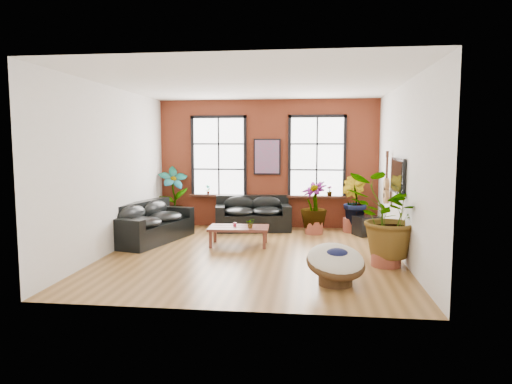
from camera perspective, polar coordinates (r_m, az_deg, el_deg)
room at (r=9.48m, az=-0.32°, el=2.70°), size 6.04×6.54×3.54m
sofa_back at (r=12.24m, az=-0.40°, el=-2.85°), size 2.10×1.28×0.91m
sofa_left at (r=11.11m, az=-13.12°, el=-3.88°), size 1.54×2.49×0.92m
coffee_table at (r=10.36m, az=-2.17°, el=-4.63°), size 1.38×0.83×0.52m
papasan_chair at (r=7.63m, az=9.92°, el=-8.68°), size 1.19×1.19×0.72m
poster at (r=12.49m, az=1.40°, el=4.43°), size 0.74×0.06×0.98m
tv_wall_unit at (r=10.03m, az=16.88°, el=1.45°), size 0.13×1.86×1.20m
media_box at (r=11.83m, az=13.70°, el=-4.13°), size 0.74×0.69×0.49m
pot_back_left at (r=12.90m, az=-10.11°, el=-3.53°), size 0.51×0.51×0.36m
pot_back_right at (r=12.24m, az=12.00°, el=-4.05°), size 0.67×0.67×0.37m
pot_right_wall at (r=9.02m, az=15.94°, el=-7.62°), size 0.73×0.73×0.41m
pot_mid at (r=11.82m, az=7.26°, el=-4.41°), size 0.55×0.55×0.33m
floor_plant_back_left at (r=12.81m, az=-10.26°, el=-0.26°), size 0.97×0.85×1.53m
floor_plant_back_right at (r=12.15m, az=12.07°, el=-1.09°), size 0.89×0.94×1.34m
floor_plant_right_wall at (r=8.87m, az=16.05°, el=-2.91°), size 1.65×1.50×1.59m
floor_plant_mid at (r=11.76m, az=7.23°, el=-1.62°), size 0.95×0.95×1.20m
table_plant at (r=10.16m, az=-0.69°, el=-3.93°), size 0.23×0.21×0.22m
sill_plant_left at (r=12.76m, az=-6.03°, el=0.31°), size 0.17×0.17×0.27m
sill_plant_right at (r=12.45m, az=9.18°, el=0.13°), size 0.19×0.19×0.27m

